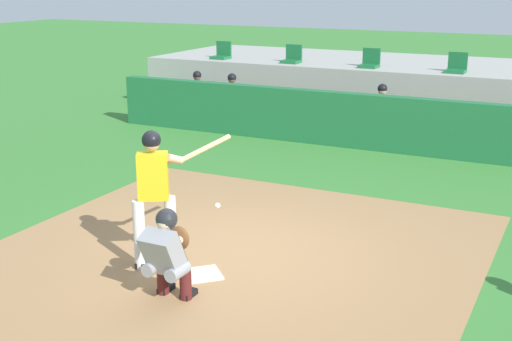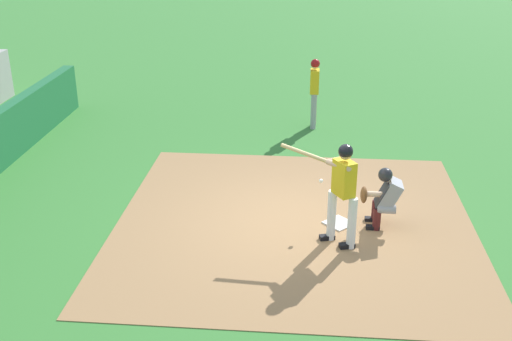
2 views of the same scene
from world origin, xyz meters
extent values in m
plane|color=#387A33|center=(0.00, 0.00, 0.00)|extent=(80.00, 80.00, 0.00)
cube|color=#9E754C|center=(0.00, 0.00, 0.01)|extent=(6.40, 6.40, 0.01)
cube|color=white|center=(0.00, -0.80, 0.02)|extent=(0.62, 0.62, 0.02)
cylinder|color=silver|center=(-0.83, -0.96, 0.46)|extent=(0.15, 0.15, 0.92)
cylinder|color=silver|center=(-0.57, -0.64, 0.46)|extent=(0.15, 0.15, 0.92)
cube|color=gold|center=(-0.70, -0.80, 1.22)|extent=(0.45, 0.40, 0.60)
sphere|color=tan|center=(-0.70, -0.80, 1.65)|extent=(0.21, 0.21, 0.21)
sphere|color=black|center=(-0.70, -0.80, 1.68)|extent=(0.24, 0.24, 0.24)
cylinder|color=tan|center=(-0.67, -0.70, 1.43)|extent=(0.52, 0.41, 0.18)
cylinder|color=tan|center=(-0.48, -0.64, 1.43)|extent=(0.17, 0.27, 0.17)
cylinder|color=tan|center=(-0.31, -0.14, 1.48)|extent=(0.33, 0.82, 0.24)
cube|color=black|center=(-0.85, -0.91, 0.04)|extent=(0.19, 0.28, 0.09)
cube|color=black|center=(-0.59, -0.58, 0.04)|extent=(0.19, 0.28, 0.09)
cylinder|color=gray|center=(-0.16, -1.60, 0.42)|extent=(0.16, 0.32, 0.16)
cylinder|color=#4C1919|center=(-0.16, -1.45, 0.21)|extent=(0.14, 0.14, 0.42)
cube|color=black|center=(-0.16, -1.39, 0.04)|extent=(0.11, 0.24, 0.08)
cylinder|color=gray|center=(0.16, -1.60, 0.42)|extent=(0.16, 0.32, 0.16)
cylinder|color=#4C1919|center=(0.16, -1.45, 0.21)|extent=(0.14, 0.14, 0.42)
cube|color=black|center=(0.16, -1.39, 0.04)|extent=(0.11, 0.24, 0.08)
cube|color=gray|center=(0.00, -1.65, 0.64)|extent=(0.41, 0.44, 0.57)
cube|color=#2D2D33|center=(0.00, -1.53, 0.64)|extent=(0.38, 0.26, 0.45)
sphere|color=beige|center=(0.00, -1.57, 0.98)|extent=(0.21, 0.21, 0.21)
sphere|color=#232328|center=(0.00, -1.55, 1.00)|extent=(0.25, 0.25, 0.25)
cylinder|color=beige|center=(-0.04, -1.43, 0.64)|extent=(0.11, 0.45, 0.10)
ellipsoid|color=brown|center=(-0.07, -1.20, 0.64)|extent=(0.28, 0.12, 0.30)
sphere|color=white|center=(0.03, -0.45, 0.83)|extent=(0.07, 0.07, 0.07)
cube|color=#1E6638|center=(0.00, 6.50, 0.60)|extent=(13.00, 0.30, 1.20)
cube|color=olive|center=(0.00, 7.50, 0.23)|extent=(11.80, 0.44, 0.45)
cylinder|color=#939399|center=(-5.21, 7.25, 0.49)|extent=(0.15, 0.40, 0.15)
cylinder|color=#939399|center=(-5.21, 7.05, 0.23)|extent=(0.13, 0.13, 0.45)
cube|color=maroon|center=(-5.21, 7.00, 0.04)|extent=(0.11, 0.24, 0.08)
cylinder|color=#939399|center=(-4.95, 7.25, 0.49)|extent=(0.15, 0.40, 0.15)
cylinder|color=#939399|center=(-4.95, 7.05, 0.23)|extent=(0.13, 0.13, 0.45)
cube|color=maroon|center=(-4.95, 7.00, 0.04)|extent=(0.11, 0.24, 0.08)
cube|color=gray|center=(-5.08, 7.47, 0.76)|extent=(0.36, 0.22, 0.54)
sphere|color=brown|center=(-5.08, 7.47, 1.15)|extent=(0.20, 0.20, 0.20)
sphere|color=black|center=(-5.08, 7.47, 1.19)|extent=(0.22, 0.22, 0.22)
cylinder|color=brown|center=(-5.28, 7.33, 0.65)|extent=(0.09, 0.41, 0.22)
cylinder|color=brown|center=(-4.88, 7.33, 0.65)|extent=(0.09, 0.41, 0.22)
cylinder|color=#939399|center=(-4.19, 7.25, 0.49)|extent=(0.15, 0.40, 0.15)
cylinder|color=#939399|center=(-4.19, 7.05, 0.23)|extent=(0.13, 0.13, 0.45)
cube|color=maroon|center=(-4.19, 7.00, 0.04)|extent=(0.11, 0.24, 0.08)
cylinder|color=#939399|center=(-3.93, 7.25, 0.49)|extent=(0.15, 0.40, 0.15)
cylinder|color=#939399|center=(-3.93, 7.05, 0.23)|extent=(0.13, 0.13, 0.45)
cube|color=maroon|center=(-3.93, 7.00, 0.04)|extent=(0.11, 0.24, 0.08)
cube|color=gray|center=(-4.06, 7.47, 0.76)|extent=(0.36, 0.22, 0.54)
sphere|color=brown|center=(-4.06, 7.47, 1.15)|extent=(0.20, 0.20, 0.20)
sphere|color=black|center=(-4.06, 7.47, 1.19)|extent=(0.22, 0.22, 0.22)
cylinder|color=brown|center=(-4.26, 7.33, 0.65)|extent=(0.09, 0.41, 0.22)
cylinder|color=brown|center=(-3.86, 7.33, 0.65)|extent=(0.09, 0.41, 0.22)
cylinder|color=#939399|center=(-0.31, 7.25, 0.49)|extent=(0.15, 0.40, 0.15)
cylinder|color=#939399|center=(-0.31, 7.05, 0.23)|extent=(0.13, 0.13, 0.45)
cube|color=maroon|center=(-0.31, 7.00, 0.04)|extent=(0.11, 0.24, 0.08)
cylinder|color=#939399|center=(-0.05, 7.25, 0.49)|extent=(0.15, 0.40, 0.15)
cylinder|color=#939399|center=(-0.05, 7.05, 0.23)|extent=(0.13, 0.13, 0.45)
cube|color=maroon|center=(-0.05, 7.00, 0.04)|extent=(0.11, 0.24, 0.08)
cube|color=gray|center=(-0.18, 7.47, 0.76)|extent=(0.36, 0.22, 0.54)
sphere|color=tan|center=(-0.18, 7.47, 1.15)|extent=(0.20, 0.20, 0.20)
sphere|color=black|center=(-0.18, 7.47, 1.19)|extent=(0.22, 0.22, 0.22)
cylinder|color=tan|center=(-0.38, 7.33, 0.65)|extent=(0.09, 0.41, 0.22)
cylinder|color=tan|center=(0.02, 7.33, 0.65)|extent=(0.09, 0.41, 0.22)
cube|color=#9E9E99|center=(0.00, 10.90, 0.70)|extent=(15.00, 4.40, 1.40)
cube|color=#196033|center=(-5.42, 9.30, 1.44)|extent=(0.46, 0.46, 0.08)
cube|color=#196033|center=(-5.42, 9.50, 1.68)|extent=(0.46, 0.06, 0.40)
cube|color=#196033|center=(-3.25, 9.30, 1.44)|extent=(0.46, 0.46, 0.08)
cube|color=#196033|center=(-3.25, 9.50, 1.68)|extent=(0.46, 0.06, 0.40)
cube|color=#196033|center=(-1.08, 9.30, 1.44)|extent=(0.46, 0.46, 0.08)
cube|color=#196033|center=(-1.08, 9.50, 1.68)|extent=(0.46, 0.06, 0.40)
cube|color=#196033|center=(1.08, 9.30, 1.44)|extent=(0.46, 0.46, 0.08)
cube|color=#196033|center=(1.08, 9.50, 1.68)|extent=(0.46, 0.06, 0.40)
camera|label=1|loc=(4.13, -7.56, 3.62)|focal=47.82mm
camera|label=2|loc=(-10.04, -0.18, 5.30)|focal=43.71mm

